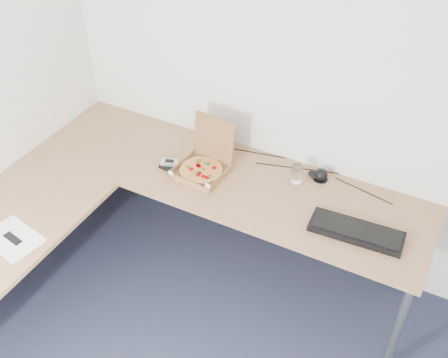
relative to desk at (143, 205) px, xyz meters
The scene contains 11 objects.
room_shell 1.39m from the desk, 49.77° to the right, with size 3.50×3.50×2.50m, color silver, non-canonical shape.
desk is the anchor object (origin of this frame).
pizza_box 0.45m from the desk, 67.19° to the left, with size 0.29×0.34×0.30m.
drinking_glass 0.93m from the desk, 39.15° to the left, with size 0.07×0.07×0.12m, color silver.
keyboard 1.22m from the desk, 15.39° to the left, with size 0.50×0.18×0.03m, color black.
mouse 1.06m from the desk, 40.02° to the left, with size 0.10×0.07×0.04m, color black.
wallet 0.35m from the desk, 95.10° to the left, with size 0.11×0.09×0.02m, color black.
phone 0.37m from the desk, 95.96° to the left, with size 0.11×0.06×0.02m, color #B2B5BA.
paper_sheet 0.72m from the desk, 128.08° to the right, with size 0.31×0.22×0.00m, color white.
dome_speaker 1.08m from the desk, 38.68° to the left, with size 0.09×0.09×0.08m, color black.
cable_bundle 0.98m from the desk, 46.17° to the left, with size 0.57×0.04×0.01m, color black, non-canonical shape.
Camera 1 is at (0.67, -0.85, 2.80)m, focal length 42.94 mm.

